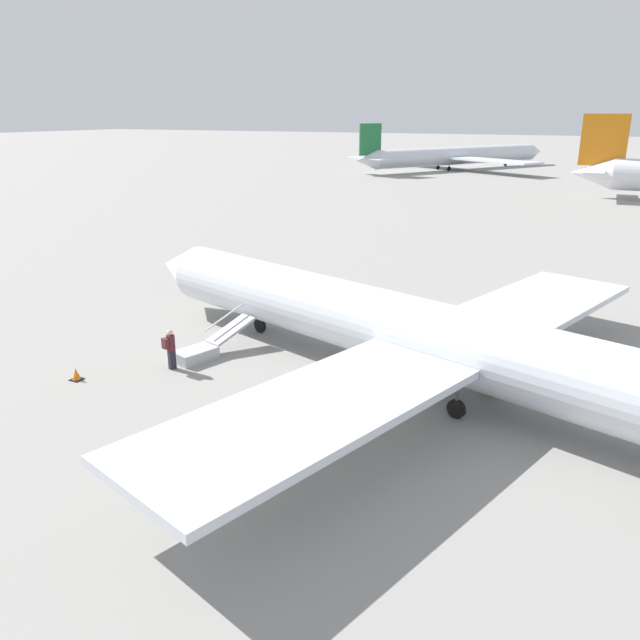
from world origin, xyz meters
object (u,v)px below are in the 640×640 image
(boarding_stairs, at_px, (203,349))
(passenger, at_px, (170,347))
(airplane_main, at_px, (437,339))
(airplane_far_left, at_px, (456,156))

(boarding_stairs, height_order, passenger, boarding_stairs)
(airplane_main, bearing_deg, passenger, 31.20)
(airplane_main, bearing_deg, boarding_stairs, 22.68)
(boarding_stairs, bearing_deg, airplane_far_left, 25.51)
(airplane_main, distance_m, airplane_far_left, 101.56)
(passenger, bearing_deg, boarding_stairs, 3.58)
(airplane_main, distance_m, passenger, 10.95)
(airplane_main, xyz_separation_m, airplane_far_left, (25.08, -98.42, 0.33))
(airplane_far_left, bearing_deg, boarding_stairs, -141.79)
(airplane_main, xyz_separation_m, passenger, (10.55, 2.68, -1.19))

